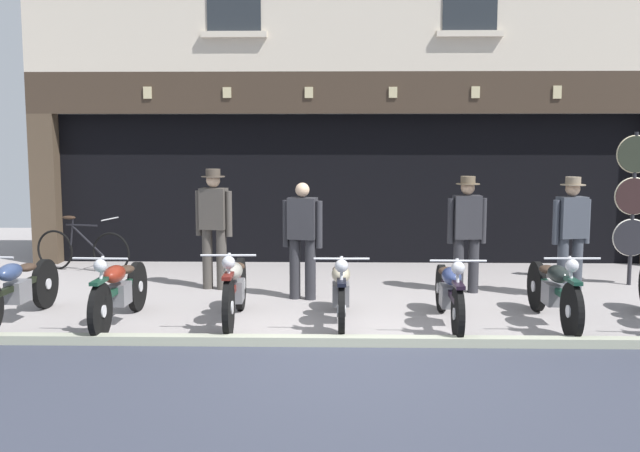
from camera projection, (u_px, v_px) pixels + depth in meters
name	position (u px, v px, depth m)	size (l,w,h in m)	color
ground	(360.00, 381.00, 7.00)	(23.05, 22.00, 0.18)	#9B9392
shop_facade	(348.00, 164.00, 14.73)	(11.35, 4.42, 6.09)	black
motorcycle_far_left	(17.00, 288.00, 8.99)	(0.62, 2.09, 0.92)	black
motorcycle_left	(119.00, 290.00, 8.89)	(0.62, 1.98, 0.91)	black
motorcycle_center_left	(235.00, 287.00, 8.97)	(0.62, 2.00, 0.94)	black
motorcycle_center	(341.00, 289.00, 8.94)	(0.62, 1.94, 0.90)	black
motorcycle_center_right	(449.00, 291.00, 8.84)	(0.62, 1.99, 0.90)	black
motorcycle_right	(554.00, 290.00, 8.87)	(0.62, 2.00, 0.91)	black
salesman_left	(214.00, 223.00, 10.86)	(0.55, 0.34, 1.76)	#47423D
shopkeeper_center	(303.00, 235.00, 10.20)	(0.55, 0.30, 1.60)	#2D2D33
salesman_right	(467.00, 229.00, 10.61)	(0.56, 0.33, 1.67)	#2D2D33
assistant_far_right	(571.00, 232.00, 10.23)	(0.55, 0.33, 1.68)	#3D424C
tyre_sign_pole	(633.00, 198.00, 11.10)	(0.57, 0.06, 2.29)	#232328
advert_board_near	(215.00, 158.00, 13.16)	(0.70, 0.03, 0.97)	silver
advert_board_far	(164.00, 165.00, 13.19)	(0.76, 0.03, 0.90)	beige
leaning_bicycle	(82.00, 249.00, 12.39)	(1.70, 0.61, 0.93)	black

